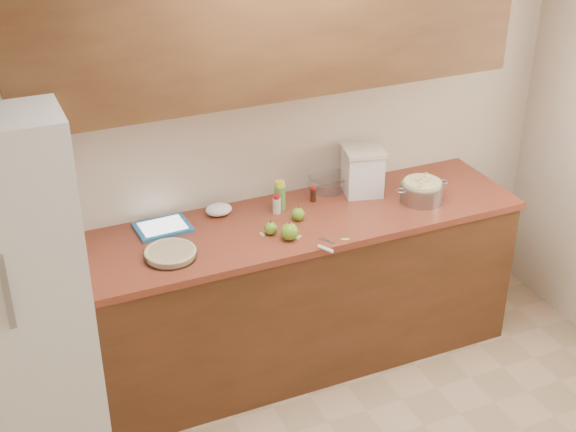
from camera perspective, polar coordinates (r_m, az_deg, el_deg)
name	(u,v)px	position (r m, az deg, el deg)	size (l,w,h in m)	color
room_shell	(447,309)	(2.97, 11.25, -6.52)	(3.60, 3.60, 3.60)	tan
counter_run	(285,294)	(4.50, -0.23, -5.54)	(2.64, 0.68, 0.92)	#582C18
upper_cabinets	(271,22)	(4.01, -1.19, 13.61)	(2.60, 0.34, 0.70)	#55371A
fridge	(4,289)	(3.97, -19.52, -4.88)	(0.70, 0.70, 1.80)	silver
pie	(170,253)	(3.98, -8.36, -2.65)	(0.27, 0.27, 0.04)	silver
colander	(422,191)	(4.51, 9.50, 1.74)	(0.33, 0.24, 0.12)	gray
flour_canister	(363,170)	(4.53, 5.33, 3.26)	(0.27, 0.27, 0.27)	white
tablet	(163,227)	(4.24, -8.90, -0.79)	(0.29, 0.22, 0.02)	#21639E
paring_knife	(326,248)	(4.01, 2.70, -2.26)	(0.11, 0.17, 0.02)	gray
lemon_bottle	(280,196)	(4.35, -0.58, 1.45)	(0.06, 0.06, 0.17)	#4C8C38
cinnamon_shaker	(277,205)	(4.32, -0.81, 0.81)	(0.04, 0.04, 0.11)	beige
vanilla_bottle	(313,194)	(4.45, 1.80, 1.55)	(0.03, 0.03, 0.09)	black
mixing_bowl	(328,181)	(4.60, 2.87, 2.49)	(0.23, 0.23, 0.09)	silver
paper_towel	(219,210)	(4.33, -4.95, 0.46)	(0.14, 0.12, 0.06)	white
apple_left	(271,228)	(4.13, -1.23, -0.89)	(0.07, 0.07, 0.08)	#5E8F1F
apple_center	(298,214)	(4.26, 0.72, 0.13)	(0.07, 0.07, 0.08)	#5E8F1F
apple_front	(289,232)	(4.07, 0.10, -1.12)	(0.09, 0.09, 0.10)	#5E8F1F
peel_a	(262,234)	(4.14, -1.85, -1.31)	(0.04, 0.02, 0.00)	#9BC35E
peel_b	(345,239)	(4.11, 4.09, -1.66)	(0.04, 0.02, 0.00)	#9BC35E
peel_c	(299,237)	(4.11, 0.75, -1.53)	(0.04, 0.02, 0.00)	#9BC35E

